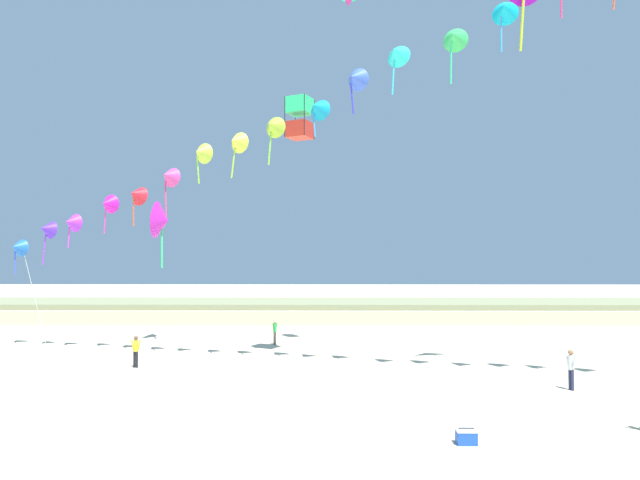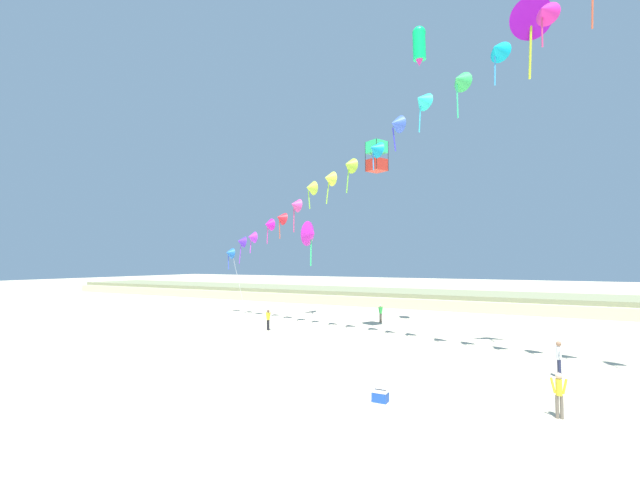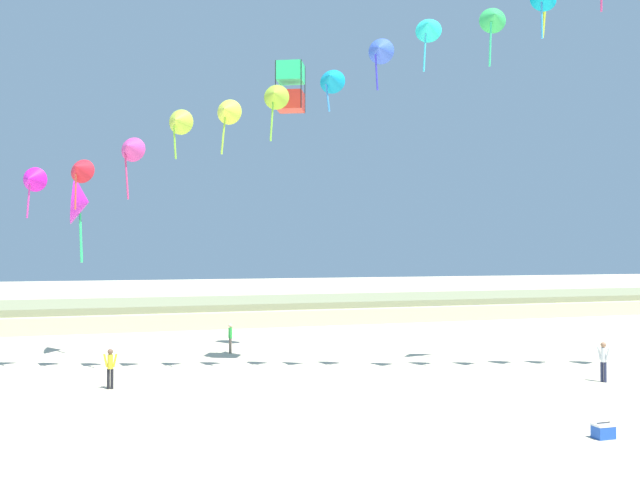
{
  "view_description": "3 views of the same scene",
  "coord_description": "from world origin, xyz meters",
  "px_view_note": "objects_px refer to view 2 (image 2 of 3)",
  "views": [
    {
      "loc": [
        2.24,
        -14.4,
        5.17
      ],
      "look_at": [
        1.98,
        8.43,
        6.07
      ],
      "focal_mm": 32.0,
      "sensor_mm": 36.0,
      "label": 1
    },
    {
      "loc": [
        11.97,
        -13.27,
        5.23
      ],
      "look_at": [
        -0.44,
        9.64,
        6.55
      ],
      "focal_mm": 24.0,
      "sensor_mm": 36.0,
      "label": 2
    },
    {
      "loc": [
        -7.47,
        -13.96,
        5.33
      ],
      "look_at": [
        0.79,
        11.68,
        5.82
      ],
      "focal_mm": 38.0,
      "sensor_mm": 36.0,
      "label": 3
    }
  ],
  "objects_px": {
    "person_near_right": "(268,318)",
    "beach_cooler": "(380,396)",
    "person_near_left": "(381,312)",
    "large_kite_high_solo": "(419,44)",
    "person_far_left": "(559,357)",
    "person_mid_center": "(559,392)",
    "large_kite_outer_drift": "(377,156)",
    "large_kite_mid_trail": "(311,234)",
    "large_kite_low_lead": "(530,19)"
  },
  "relations": [
    {
      "from": "person_far_left",
      "to": "large_kite_mid_trail",
      "type": "bearing_deg",
      "value": 146.42
    },
    {
      "from": "large_kite_high_solo",
      "to": "large_kite_outer_drift",
      "type": "xyz_separation_m",
      "value": [
        -2.73,
        -1.97,
        -8.71
      ]
    },
    {
      "from": "person_near_right",
      "to": "large_kite_high_solo",
      "type": "height_order",
      "value": "large_kite_high_solo"
    },
    {
      "from": "large_kite_mid_trail",
      "to": "large_kite_high_solo",
      "type": "bearing_deg",
      "value": -20.82
    },
    {
      "from": "large_kite_mid_trail",
      "to": "large_kite_high_solo",
      "type": "height_order",
      "value": "large_kite_high_solo"
    },
    {
      "from": "person_near_right",
      "to": "large_kite_outer_drift",
      "type": "relative_size",
      "value": 0.7
    },
    {
      "from": "person_far_left",
      "to": "large_kite_high_solo",
      "type": "xyz_separation_m",
      "value": [
        -8.63,
        9.15,
        20.75
      ]
    },
    {
      "from": "person_far_left",
      "to": "beach_cooler",
      "type": "height_order",
      "value": "person_far_left"
    },
    {
      "from": "person_near_left",
      "to": "beach_cooler",
      "type": "distance_m",
      "value": 20.81
    },
    {
      "from": "person_near_right",
      "to": "large_kite_outer_drift",
      "type": "xyz_separation_m",
      "value": [
        7.94,
        2.44,
        12.09
      ]
    },
    {
      "from": "person_near_left",
      "to": "large_kite_outer_drift",
      "type": "relative_size",
      "value": 0.7
    },
    {
      "from": "person_near_left",
      "to": "person_mid_center",
      "type": "xyz_separation_m",
      "value": [
        13.09,
        -18.27,
        -0.02
      ]
    },
    {
      "from": "person_near_left",
      "to": "person_far_left",
      "type": "bearing_deg",
      "value": -43.73
    },
    {
      "from": "large_kite_low_lead",
      "to": "large_kite_outer_drift",
      "type": "bearing_deg",
      "value": 155.7
    },
    {
      "from": "large_kite_mid_trail",
      "to": "beach_cooler",
      "type": "height_order",
      "value": "large_kite_mid_trail"
    },
    {
      "from": "person_near_left",
      "to": "person_far_left",
      "type": "relative_size",
      "value": 0.95
    },
    {
      "from": "person_near_left",
      "to": "large_kite_high_solo",
      "type": "distance_m",
      "value": 21.57
    },
    {
      "from": "beach_cooler",
      "to": "large_kite_high_solo",
      "type": "bearing_deg",
      "value": 99.54
    },
    {
      "from": "person_near_left",
      "to": "large_kite_mid_trail",
      "type": "distance_m",
      "value": 10.36
    },
    {
      "from": "person_near_right",
      "to": "large_kite_mid_trail",
      "type": "xyz_separation_m",
      "value": [
        -1.37,
        9.0,
        7.03
      ]
    },
    {
      "from": "person_far_left",
      "to": "large_kite_low_lead",
      "type": "distance_m",
      "value": 17.36
    },
    {
      "from": "person_mid_center",
      "to": "person_far_left",
      "type": "distance_m",
      "value": 5.67
    },
    {
      "from": "large_kite_high_solo",
      "to": "person_far_left",
      "type": "bearing_deg",
      "value": -46.67
    },
    {
      "from": "large_kite_outer_drift",
      "to": "large_kite_mid_trail",
      "type": "bearing_deg",
      "value": 144.86
    },
    {
      "from": "large_kite_low_lead",
      "to": "large_kite_mid_trail",
      "type": "height_order",
      "value": "large_kite_low_lead"
    },
    {
      "from": "person_mid_center",
      "to": "large_kite_mid_trail",
      "type": "xyz_separation_m",
      "value": [
        -20.61,
        19.41,
        7.05
      ]
    },
    {
      "from": "person_near_right",
      "to": "beach_cooler",
      "type": "relative_size",
      "value": 2.71
    },
    {
      "from": "person_near_left",
      "to": "person_near_right",
      "type": "bearing_deg",
      "value": -128.04
    },
    {
      "from": "person_near_right",
      "to": "person_mid_center",
      "type": "relative_size",
      "value": 1.03
    },
    {
      "from": "person_near_left",
      "to": "person_near_right",
      "type": "height_order",
      "value": "person_near_right"
    },
    {
      "from": "person_far_left",
      "to": "beach_cooler",
      "type": "bearing_deg",
      "value": -130.66
    },
    {
      "from": "person_near_right",
      "to": "large_kite_outer_drift",
      "type": "distance_m",
      "value": 14.67
    },
    {
      "from": "person_near_right",
      "to": "person_mid_center",
      "type": "xyz_separation_m",
      "value": [
        19.23,
        -10.41,
        -0.03
      ]
    },
    {
      "from": "person_near_left",
      "to": "person_near_right",
      "type": "distance_m",
      "value": 9.98
    },
    {
      "from": "person_near_left",
      "to": "beach_cooler",
      "type": "bearing_deg",
      "value": -69.67
    },
    {
      "from": "person_mid_center",
      "to": "large_kite_mid_trail",
      "type": "distance_m",
      "value": 29.17
    },
    {
      "from": "person_near_left",
      "to": "person_far_left",
      "type": "height_order",
      "value": "person_far_left"
    },
    {
      "from": "person_mid_center",
      "to": "large_kite_high_solo",
      "type": "bearing_deg",
      "value": 120.0
    },
    {
      "from": "person_near_left",
      "to": "person_far_left",
      "type": "xyz_separation_m",
      "value": [
        13.16,
        -12.59,
        0.05
      ]
    },
    {
      "from": "person_near_right",
      "to": "large_kite_outer_drift",
      "type": "bearing_deg",
      "value": 17.08
    },
    {
      "from": "person_near_left",
      "to": "large_kite_high_solo",
      "type": "bearing_deg",
      "value": -37.24
    },
    {
      "from": "person_mid_center",
      "to": "person_far_left",
      "type": "height_order",
      "value": "person_far_left"
    },
    {
      "from": "large_kite_outer_drift",
      "to": "beach_cooler",
      "type": "height_order",
      "value": "large_kite_outer_drift"
    },
    {
      "from": "large_kite_mid_trail",
      "to": "person_mid_center",
      "type": "bearing_deg",
      "value": -43.28
    },
    {
      "from": "large_kite_mid_trail",
      "to": "beach_cooler",
      "type": "relative_size",
      "value": 7.59
    },
    {
      "from": "person_near_left",
      "to": "large_kite_high_solo",
      "type": "relative_size",
      "value": 0.51
    },
    {
      "from": "person_near_right",
      "to": "person_mid_center",
      "type": "height_order",
      "value": "person_near_right"
    },
    {
      "from": "person_near_right",
      "to": "large_kite_high_solo",
      "type": "relative_size",
      "value": 0.51
    },
    {
      "from": "person_near_left",
      "to": "large_kite_low_lead",
      "type": "relative_size",
      "value": 0.36
    },
    {
      "from": "person_near_right",
      "to": "person_far_left",
      "type": "bearing_deg",
      "value": -13.78
    }
  ]
}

